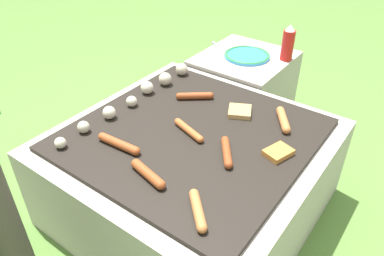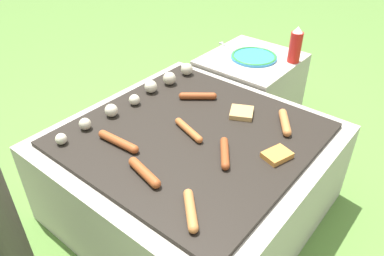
% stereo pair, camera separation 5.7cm
% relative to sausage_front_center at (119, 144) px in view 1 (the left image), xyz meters
% --- Properties ---
extents(ground_plane, '(14.00, 14.00, 0.00)m').
position_rel_sausage_front_center_xyz_m(ground_plane, '(0.22, -0.15, -0.40)').
color(ground_plane, '#567F38').
extents(grill, '(0.94, 0.94, 0.39)m').
position_rel_sausage_front_center_xyz_m(grill, '(0.22, -0.15, -0.21)').
color(grill, '#B2AA9E').
rests_on(grill, ground_plane).
extents(side_ledge, '(0.48, 0.44, 0.39)m').
position_rel_sausage_front_center_xyz_m(side_ledge, '(0.94, 0.03, -0.21)').
color(side_ledge, '#B2AA9E').
rests_on(side_ledge, ground_plane).
extents(sausage_back_right, '(0.14, 0.11, 0.03)m').
position_rel_sausage_front_center_xyz_m(sausage_back_right, '(0.48, -0.40, 0.00)').
color(sausage_back_right, '#C6753D').
rests_on(sausage_back_right, grill).
extents(sausage_back_center, '(0.14, 0.11, 0.03)m').
position_rel_sausage_front_center_xyz_m(sausage_back_center, '(0.19, -0.33, -0.00)').
color(sausage_back_center, '#93421E').
rests_on(sausage_back_center, grill).
extents(sausage_front_center, '(0.04, 0.19, 0.03)m').
position_rel_sausage_front_center_xyz_m(sausage_front_center, '(0.00, 0.00, 0.00)').
color(sausage_front_center, '#A34C23').
rests_on(sausage_front_center, grill).
extents(sausage_mid_right, '(0.11, 0.13, 0.03)m').
position_rel_sausage_front_center_xyz_m(sausage_mid_right, '(0.43, -0.02, -0.00)').
color(sausage_mid_right, '#93421E').
rests_on(sausage_mid_right, grill).
extents(sausage_mid_left, '(0.06, 0.16, 0.03)m').
position_rel_sausage_front_center_xyz_m(sausage_mid_left, '(-0.06, -0.19, 0.00)').
color(sausage_mid_left, '#A34C23').
rests_on(sausage_mid_left, grill).
extents(sausage_back_left, '(0.07, 0.16, 0.03)m').
position_rel_sausage_front_center_xyz_m(sausage_back_left, '(0.21, -0.15, -0.00)').
color(sausage_back_left, '#B7602D').
rests_on(sausage_back_left, grill).
extents(sausage_front_right, '(0.12, 0.12, 0.03)m').
position_rel_sausage_front_center_xyz_m(sausage_front_right, '(-0.09, -0.40, -0.00)').
color(sausage_front_right, '#C6753D').
rests_on(sausage_front_right, grill).
extents(bread_slice_right, '(0.12, 0.12, 0.02)m').
position_rel_sausage_front_center_xyz_m(bread_slice_right, '(0.44, -0.23, -0.01)').
color(bread_slice_right, tan).
rests_on(bread_slice_right, grill).
extents(bread_slice_left, '(0.11, 0.09, 0.02)m').
position_rel_sausage_front_center_xyz_m(bread_slice_left, '(0.29, -0.47, -0.01)').
color(bread_slice_left, '#D18438').
rests_on(bread_slice_left, grill).
extents(mushroom_row, '(0.75, 0.07, 0.06)m').
position_rel_sausage_front_center_xyz_m(mushroom_row, '(0.30, 0.17, 0.01)').
color(mushroom_row, beige).
rests_on(mushroom_row, grill).
extents(plate_colorful, '(0.24, 0.24, 0.02)m').
position_rel_sausage_front_center_xyz_m(plate_colorful, '(0.94, 0.02, -0.01)').
color(plate_colorful, '#338CCC').
rests_on(plate_colorful, side_ledge).
extents(condiment_bottle, '(0.06, 0.06, 0.18)m').
position_rel_sausage_front_center_xyz_m(condiment_bottle, '(1.03, -0.16, 0.07)').
color(condiment_bottle, red).
rests_on(condiment_bottle, side_ledge).
extents(fork_utensil, '(0.08, 0.17, 0.01)m').
position_rel_sausage_front_center_xyz_m(fork_utensil, '(0.97, 0.19, -0.01)').
color(fork_utensil, silver).
rests_on(fork_utensil, side_ledge).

